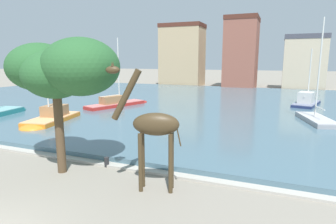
{
  "coord_description": "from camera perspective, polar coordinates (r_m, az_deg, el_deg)",
  "views": [
    {
      "loc": [
        8.13,
        -4.69,
        5.38
      ],
      "look_at": [
        1.79,
        11.25,
        2.2
      ],
      "focal_mm": 30.14,
      "sensor_mm": 36.0,
      "label": 1
    }
  ],
  "objects": [
    {
      "name": "sailboat_grey",
      "position": [
        26.58,
        27.38,
        -1.42
      ],
      "size": [
        3.11,
        6.2,
        8.69
      ],
      "color": "#939399",
      "rests_on": "ground"
    },
    {
      "name": "sailboat_orange",
      "position": [
        24.96,
        -22.78,
        -1.51
      ],
      "size": [
        3.29,
        6.44,
        6.15
      ],
      "color": "orange",
      "rests_on": "ground"
    },
    {
      "name": "sailboat_navy",
      "position": [
        35.49,
        26.29,
        1.67
      ],
      "size": [
        3.52,
        6.65,
        6.59
      ],
      "color": "navy",
      "rests_on": "ground"
    },
    {
      "name": "townhouse_end_terrace",
      "position": [
        57.29,
        25.79,
        8.99
      ],
      "size": [
        7.1,
        6.09,
        9.76
      ],
      "color": "#C6B293",
      "rests_on": "ground"
    },
    {
      "name": "harbor_water",
      "position": [
        34.32,
        7.74,
        1.7
      ],
      "size": [
        79.97,
        41.98,
        0.38
      ],
      "primitive_type": "cube",
      "color": "#476675",
      "rests_on": "ground"
    },
    {
      "name": "townhouse_tall_gabled",
      "position": [
        60.23,
        2.91,
        11.4
      ],
      "size": [
        8.72,
        5.91,
        12.64
      ],
      "color": "tan",
      "rests_on": "ground"
    },
    {
      "name": "shade_tree",
      "position": [
        14.03,
        -20.75,
        8.04
      ],
      "size": [
        5.74,
        3.52,
        6.38
      ],
      "color": "brown",
      "rests_on": "ground"
    },
    {
      "name": "mooring_bollard",
      "position": [
        14.94,
        -12.32,
        -9.84
      ],
      "size": [
        0.24,
        0.24,
        0.5
      ],
      "primitive_type": "cylinder",
      "color": "#232326",
      "rests_on": "ground"
    },
    {
      "name": "giraffe_statue",
      "position": [
        11.46,
        -3.23,
        -2.95
      ],
      "size": [
        3.0,
        1.28,
        5.33
      ],
      "color": "#42331E",
      "rests_on": "ground"
    },
    {
      "name": "quay_edge_coping",
      "position": [
        15.21,
        -12.47,
        -10.24
      ],
      "size": [
        79.97,
        0.5,
        0.12
      ],
      "primitive_type": "cube",
      "color": "#ADA89E",
      "rests_on": "ground"
    },
    {
      "name": "sailboat_red",
      "position": [
        31.7,
        -9.8,
        1.55
      ],
      "size": [
        4.23,
        8.26,
        7.7
      ],
      "color": "red",
      "rests_on": "ground"
    },
    {
      "name": "townhouse_corner_house",
      "position": [
        56.86,
        14.58,
        11.48
      ],
      "size": [
        5.95,
        7.51,
        13.33
      ],
      "color": "#8E5142",
      "rests_on": "ground"
    }
  ]
}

